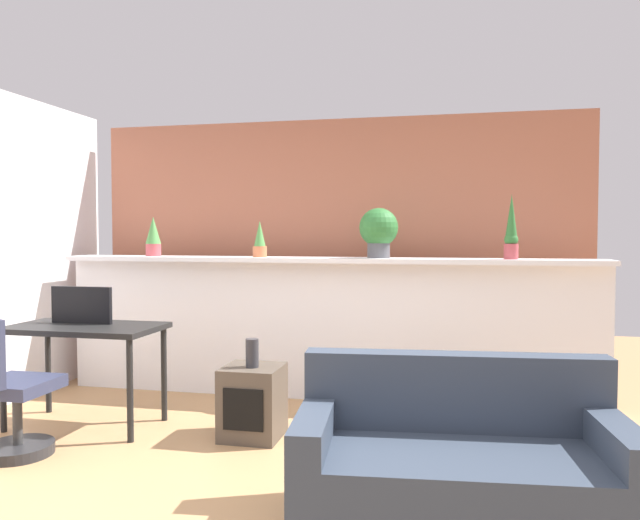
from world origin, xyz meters
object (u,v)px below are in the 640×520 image
(potted_plant_1, at_px, (260,241))
(side_cube_shelf, at_px, (252,402))
(desk, at_px, (85,337))
(potted_plant_0, at_px, (153,236))
(tv_monitor, at_px, (82,305))
(couch, at_px, (459,470))
(potted_plant_2, at_px, (379,230))
(office_chair, at_px, (8,397))
(potted_plant_3, at_px, (511,231))
(vase_on_shelf, at_px, (252,353))

(potted_plant_1, distance_m, side_cube_shelf, 1.56)
(potted_plant_1, bearing_deg, desk, -133.12)
(desk, bearing_deg, potted_plant_0, 91.12)
(tv_monitor, bearing_deg, side_cube_shelf, -2.61)
(side_cube_shelf, bearing_deg, couch, -36.47)
(potted_plant_0, xyz_separation_m, potted_plant_2, (2.05, 0.01, 0.05))
(office_chair, height_order, side_cube_shelf, office_chair)
(potted_plant_1, height_order, side_cube_shelf, potted_plant_1)
(desk, distance_m, office_chair, 0.74)
(potted_plant_2, xyz_separation_m, tv_monitor, (-2.11, -1.03, -0.56))
(potted_plant_1, relative_size, desk, 0.29)
(potted_plant_3, bearing_deg, potted_plant_1, 179.77)
(potted_plant_0, distance_m, office_chair, 2.05)
(potted_plant_2, relative_size, tv_monitor, 0.86)
(potted_plant_0, distance_m, potted_plant_2, 2.05)
(side_cube_shelf, bearing_deg, desk, -179.21)
(potted_plant_3, height_order, vase_on_shelf, potted_plant_3)
(office_chair, bearing_deg, potted_plant_0, 87.25)
(tv_monitor, xyz_separation_m, couch, (2.76, -1.09, -0.61))
(potted_plant_0, bearing_deg, vase_on_shelf, -40.12)
(potted_plant_2, xyz_separation_m, desk, (-2.03, -1.11, -0.79))
(couch, bearing_deg, potted_plant_2, 107.01)
(potted_plant_2, relative_size, vase_on_shelf, 2.12)
(tv_monitor, distance_m, office_chair, 0.91)
(potted_plant_1, xyz_separation_m, tv_monitor, (-1.08, -0.99, -0.47))
(potted_plant_0, distance_m, potted_plant_3, 3.11)
(potted_plant_2, xyz_separation_m, potted_plant_3, (1.06, -0.05, -0.01))
(side_cube_shelf, height_order, couch, couch)
(side_cube_shelf, height_order, vase_on_shelf, vase_on_shelf)
(couch, bearing_deg, vase_on_shelf, 143.98)
(potted_plant_0, relative_size, potted_plant_2, 0.85)
(potted_plant_0, distance_m, desk, 1.32)
(office_chair, distance_m, vase_on_shelf, 1.57)
(office_chair, bearing_deg, side_cube_shelf, 26.54)
(potted_plant_0, bearing_deg, couch, -38.07)
(potted_plant_2, height_order, tv_monitor, potted_plant_2)
(side_cube_shelf, distance_m, vase_on_shelf, 0.35)
(side_cube_shelf, bearing_deg, potted_plant_2, 55.80)
(potted_plant_1, distance_m, vase_on_shelf, 1.35)
(tv_monitor, bearing_deg, couch, -21.63)
(side_cube_shelf, relative_size, couch, 0.31)
(potted_plant_2, distance_m, side_cube_shelf, 1.79)
(tv_monitor, bearing_deg, vase_on_shelf, -3.50)
(potted_plant_2, distance_m, potted_plant_3, 1.06)
(couch, bearing_deg, side_cube_shelf, 143.53)
(potted_plant_0, height_order, potted_plant_3, potted_plant_3)
(potted_plant_1, bearing_deg, side_cube_shelf, -74.92)
(potted_plant_1, bearing_deg, couch, -51.13)
(office_chair, bearing_deg, desk, 81.01)
(vase_on_shelf, bearing_deg, desk, 179.83)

